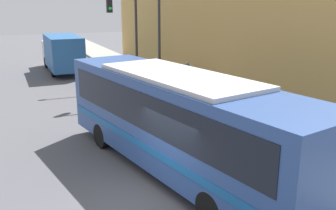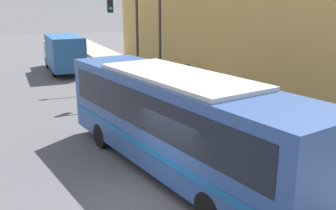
% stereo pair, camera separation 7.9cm
% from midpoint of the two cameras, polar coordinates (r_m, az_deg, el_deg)
% --- Properties ---
extents(ground_plane, '(120.00, 120.00, 0.00)m').
position_cam_midpoint_polar(ground_plane, '(10.97, -2.40, -14.76)').
color(ground_plane, '#515156').
extents(sidewalk, '(3.25, 70.00, 0.18)m').
position_cam_midpoint_polar(sidewalk, '(30.85, -5.44, 5.33)').
color(sidewalk, gray).
rests_on(sidewalk, ground_plane).
extents(building_facade, '(6.00, 27.07, 8.98)m').
position_cam_midpoint_polar(building_facade, '(27.35, 7.62, 13.25)').
color(building_facade, tan).
rests_on(building_facade, ground_plane).
extents(city_bus, '(4.56, 11.37, 3.35)m').
position_cam_midpoint_polar(city_bus, '(12.08, 1.21, -1.83)').
color(city_bus, '#2D4C8C').
rests_on(city_bus, ground_plane).
extents(delivery_truck, '(2.36, 7.65, 2.95)m').
position_cam_midpoint_polar(delivery_truck, '(31.33, -15.93, 7.78)').
color(delivery_truck, '#265999').
rests_on(delivery_truck, ground_plane).
extents(fire_hydrant, '(0.26, 0.35, 0.70)m').
position_cam_midpoint_polar(fire_hydrant, '(16.34, 8.93, -2.48)').
color(fire_hydrant, gold).
rests_on(fire_hydrant, sidewalk).
extents(traffic_light_pole, '(3.28, 0.35, 5.78)m').
position_cam_midpoint_polar(traffic_light_pole, '(22.40, -4.03, 11.89)').
color(traffic_light_pole, '#2D2D2D').
rests_on(traffic_light_pole, sidewalk).
extents(parking_meter, '(0.14, 0.14, 1.37)m').
position_cam_midpoint_polar(parking_meter, '(18.76, 3.92, 1.86)').
color(parking_meter, '#2D2D2D').
rests_on(parking_meter, sidewalk).
extents(street_lamp, '(2.71, 0.28, 7.58)m').
position_cam_midpoint_polar(street_lamp, '(26.90, -5.72, 13.65)').
color(street_lamp, '#2D2D2D').
rests_on(street_lamp, sidewalk).
extents(pedestrian_near_corner, '(0.34, 0.34, 1.81)m').
position_cam_midpoint_polar(pedestrian_near_corner, '(23.24, 2.83, 4.57)').
color(pedestrian_near_corner, '#47382D').
rests_on(pedestrian_near_corner, sidewalk).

